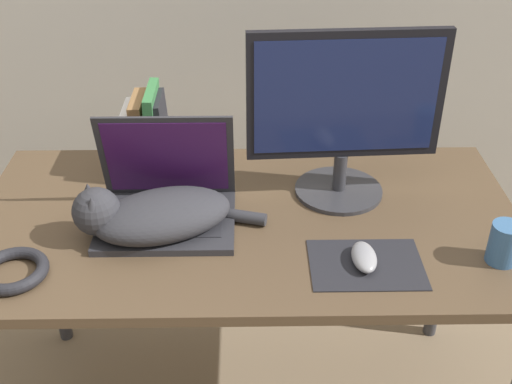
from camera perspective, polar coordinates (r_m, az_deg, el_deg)
name	(u,v)px	position (r m, az deg, el deg)	size (l,w,h in m)	color
desk	(247,240)	(1.70, -0.77, -4.25)	(1.41, 0.74, 0.73)	brown
laptop	(166,202)	(1.64, -7.98, -0.86)	(0.34, 0.26, 0.27)	#2D2D33
cat	(151,214)	(1.58, -9.32, -1.98)	(0.47, 0.30, 0.14)	#333338
external_monitor	(344,112)	(1.65, 7.85, 7.03)	(0.50, 0.24, 0.45)	#333338
mousepad	(366,264)	(1.52, 9.72, -6.35)	(0.26, 0.19, 0.00)	#232328
computer_mouse	(364,257)	(1.51, 9.54, -5.72)	(0.06, 0.11, 0.03)	#99999E
book_row	(146,134)	(1.84, -9.71, 5.09)	(0.12, 0.17, 0.25)	white
cable_coil	(12,271)	(1.56, -20.85, -6.55)	(0.16, 0.16, 0.03)	#232328
mug	(505,243)	(1.59, 21.29, -4.28)	(0.11, 0.07, 0.10)	teal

